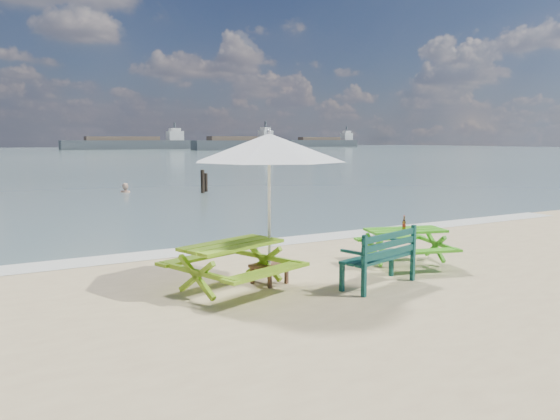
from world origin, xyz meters
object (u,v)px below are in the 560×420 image
beer_bottle (404,225)px  swimmer (126,201)px  picnic_table_left (232,269)px  patio_umbrella (269,148)px  park_bench (378,269)px  side_table (269,274)px  picnic_table_right (405,248)px

beer_bottle → swimmer: 17.36m
picnic_table_left → patio_umbrella: (0.75, 0.15, 1.90)m
park_bench → side_table: (-1.52, 0.99, -0.11)m
picnic_table_right → side_table: bearing=178.4°
picnic_table_right → side_table: (-2.93, 0.08, -0.17)m
patio_umbrella → beer_bottle: (2.87, -0.10, -1.49)m
picnic_table_right → park_bench: bearing=-147.0°
picnic_table_right → swimmer: picnic_table_right is taller
park_bench → beer_bottle: beer_bottle is taller
picnic_table_right → park_bench: 1.68m
picnic_table_right → beer_bottle: (-0.06, -0.02, 0.45)m
swimmer → picnic_table_right: bearing=-86.1°
side_table → beer_bottle: bearing=-1.9°
swimmer → picnic_table_left: bearing=-98.2°
picnic_table_left → picnic_table_right: size_ratio=1.14×
side_table → picnic_table_left: bearing=-168.7°
beer_bottle → picnic_table_right: bearing=15.5°
picnic_table_left → side_table: size_ratio=3.55×
picnic_table_left → swimmer: picnic_table_left is taller
picnic_table_right → beer_bottle: beer_bottle is taller
picnic_table_right → patio_umbrella: size_ratio=0.62×
picnic_table_right → park_bench: (-1.41, -0.91, -0.05)m
beer_bottle → swimmer: size_ratio=0.16×
picnic_table_left → side_table: 0.79m
patio_umbrella → beer_bottle: size_ratio=12.02×
side_table → beer_bottle: (2.87, -0.10, 0.62)m
beer_bottle → side_table: bearing=178.1°
park_bench → beer_bottle: bearing=33.6°
picnic_table_right → swimmer: 17.32m
park_bench → beer_bottle: size_ratio=5.96×
picnic_table_left → side_table: picnic_table_left is taller
park_bench → swimmer: park_bench is taller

